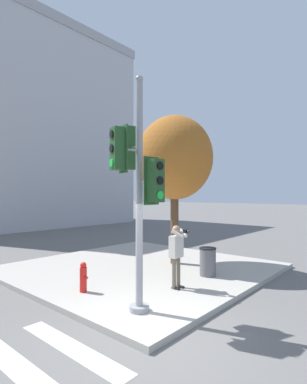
{
  "coord_description": "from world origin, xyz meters",
  "views": [
    {
      "loc": [
        -4.26,
        -3.87,
        2.71
      ],
      "look_at": [
        1.42,
        1.05,
        2.77
      ],
      "focal_mm": 28.0,
      "sensor_mm": 36.0,
      "label": 1
    }
  ],
  "objects_px": {
    "person_photographer": "(177,250)",
    "fire_hydrant": "(83,277)",
    "street_tree": "(174,158)",
    "trash_bin": "(208,262)",
    "traffic_signal_pole": "(136,178)"
  },
  "relations": [
    {
      "from": "traffic_signal_pole",
      "to": "fire_hydrant",
      "type": "xyz_separation_m",
      "value": [
        0.04,
        1.98,
        -2.54
      ]
    },
    {
      "from": "street_tree",
      "to": "person_photographer",
      "type": "bearing_deg",
      "value": -142.0
    },
    {
      "from": "trash_bin",
      "to": "person_photographer",
      "type": "bearing_deg",
      "value": -179.93
    },
    {
      "from": "person_photographer",
      "to": "fire_hydrant",
      "type": "bearing_deg",
      "value": 138.18
    },
    {
      "from": "traffic_signal_pole",
      "to": "street_tree",
      "type": "height_order",
      "value": "street_tree"
    },
    {
      "from": "traffic_signal_pole",
      "to": "fire_hydrant",
      "type": "distance_m",
      "value": 3.22
    },
    {
      "from": "fire_hydrant",
      "to": "person_photographer",
      "type": "bearing_deg",
      "value": -41.82
    },
    {
      "from": "street_tree",
      "to": "fire_hydrant",
      "type": "xyz_separation_m",
      "value": [
        -4.19,
        -0.15,
        -3.52
      ]
    },
    {
      "from": "traffic_signal_pole",
      "to": "person_photographer",
      "type": "bearing_deg",
      "value": 9.21
    },
    {
      "from": "fire_hydrant",
      "to": "trash_bin",
      "type": "xyz_separation_m",
      "value": [
        3.51,
        -1.67,
        0.06
      ]
    },
    {
      "from": "traffic_signal_pole",
      "to": "trash_bin",
      "type": "relative_size",
      "value": 5.91
    },
    {
      "from": "street_tree",
      "to": "fire_hydrant",
      "type": "distance_m",
      "value": 5.48
    },
    {
      "from": "person_photographer",
      "to": "fire_hydrant",
      "type": "relative_size",
      "value": 2.19
    },
    {
      "from": "traffic_signal_pole",
      "to": "trash_bin",
      "type": "height_order",
      "value": "traffic_signal_pole"
    },
    {
      "from": "street_tree",
      "to": "trash_bin",
      "type": "height_order",
      "value": "street_tree"
    }
  ]
}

